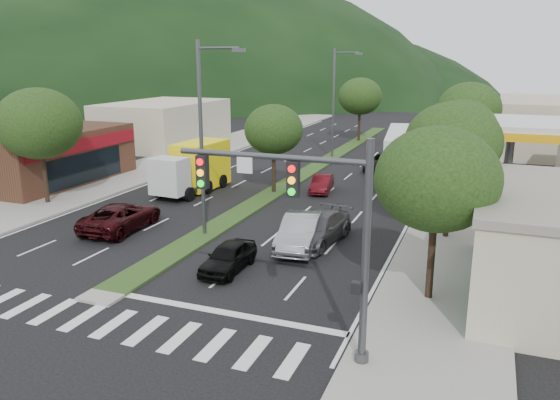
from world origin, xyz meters
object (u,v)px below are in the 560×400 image
at_px(tree_l_a, 39,124).
at_px(box_truck, 195,169).
at_px(tree_med_far, 360,96).
at_px(motorhome, 406,156).
at_px(tree_r_c, 461,129).
at_px(tree_med_near, 274,130).
at_px(streetlight_near, 204,131).
at_px(car_queue_b, 318,228).
at_px(streetlight_mid, 336,98).
at_px(suv_maroon, 121,216).
at_px(tree_r_a, 437,179).
at_px(tree_r_b, 453,143).
at_px(tree_r_e, 473,103).
at_px(sedan_silver, 301,232).
at_px(tree_r_d, 469,109).
at_px(traffic_signal, 314,215).
at_px(car_queue_a, 228,257).
at_px(car_queue_d, 383,163).
at_px(car_queue_c, 322,184).

height_order(tree_l_a, box_truck, tree_l_a).
distance_m(tree_med_far, motorhome, 21.36).
relative_size(tree_r_c, tree_med_near, 1.08).
bearing_deg(streetlight_near, car_queue_b, 9.86).
height_order(streetlight_mid, suv_maroon, streetlight_mid).
bearing_deg(motorhome, tree_med_near, -148.46).
relative_size(tree_r_a, tree_r_b, 0.96).
distance_m(tree_r_e, motorhome, 16.31).
distance_m(tree_r_b, sedan_silver, 8.79).
bearing_deg(tree_r_b, tree_r_c, 90.00).
distance_m(tree_med_far, suv_maroon, 37.29).
distance_m(tree_r_d, suv_maroon, 28.57).
xyz_separation_m(traffic_signal, suv_maroon, (-13.74, 8.80, -3.90)).
distance_m(streetlight_mid, car_queue_a, 29.59).
bearing_deg(sedan_silver, car_queue_a, -123.85).
height_order(tree_r_c, car_queue_d, tree_r_c).
bearing_deg(tree_r_d, car_queue_b, -106.04).
height_order(tree_l_a, car_queue_c, tree_l_a).
xyz_separation_m(tree_r_b, tree_l_a, (-24.50, -2.00, 0.15)).
bearing_deg(tree_r_d, tree_l_a, -140.77).
bearing_deg(tree_r_b, motorhome, 107.67).
relative_size(tree_med_far, car_queue_c, 1.92).
bearing_deg(box_truck, motorhome, -146.51).
bearing_deg(streetlight_mid, sedan_silver, -78.26).
height_order(tree_r_a, tree_med_far, tree_med_far).
bearing_deg(tree_med_near, traffic_signal, -65.20).
relative_size(sedan_silver, suv_maroon, 0.93).
distance_m(tree_med_far, tree_l_a, 36.23).
xyz_separation_m(suv_maroon, car_queue_b, (10.68, 1.74, 0.01)).
height_order(streetlight_mid, car_queue_b, streetlight_mid).
height_order(tree_r_b, tree_r_c, tree_r_b).
height_order(streetlight_mid, car_queue_c, streetlight_mid).
bearing_deg(tree_r_a, car_queue_b, 140.38).
relative_size(traffic_signal, tree_r_d, 0.98).
bearing_deg(car_queue_d, tree_r_e, 66.62).
bearing_deg(tree_r_a, tree_r_d, 90.00).
xyz_separation_m(tree_r_b, car_queue_b, (-6.04, -3.00, -4.28)).
distance_m(box_truck, motorhome, 15.57).
xyz_separation_m(tree_r_b, tree_r_d, (0.00, 18.00, 0.14)).
bearing_deg(car_queue_b, car_queue_d, 98.42).
height_order(tree_r_a, tree_r_b, tree_r_b).
relative_size(tree_r_e, box_truck, 0.96).
xyz_separation_m(traffic_signal, motorhome, (-0.99, 25.97, -2.56)).
xyz_separation_m(sedan_silver, car_queue_b, (0.56, 0.98, -0.06)).
distance_m(tree_med_near, motorhome, 10.56).
distance_m(car_queue_c, motorhome, 7.17).
bearing_deg(streetlight_mid, car_queue_c, -78.18).
bearing_deg(motorhome, car_queue_c, -142.81).
bearing_deg(sedan_silver, car_queue_d, 82.00).
bearing_deg(suv_maroon, streetlight_near, -174.44).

